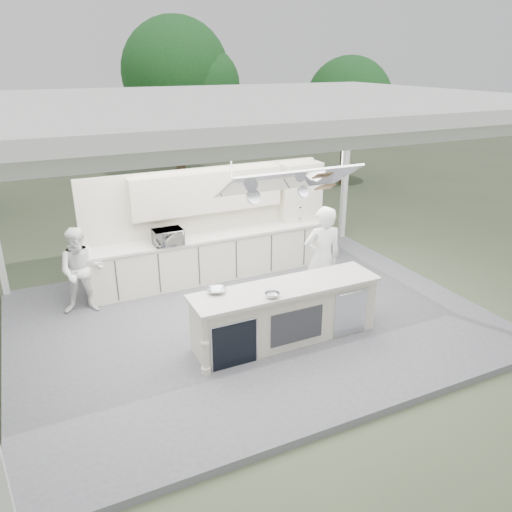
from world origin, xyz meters
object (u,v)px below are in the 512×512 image
demo_island (285,313)px  back_counter (212,256)px  head_chef (322,259)px  sous_chef (81,271)px

demo_island → back_counter: same height
head_chef → demo_island: bearing=42.8°
demo_island → sous_chef: (-2.77, 2.40, 0.31)m
demo_island → head_chef: bearing=32.6°
demo_island → sous_chef: bearing=139.1°
back_counter → head_chef: 2.51m
demo_island → back_counter: (-0.18, 2.81, 0.00)m
head_chef → sous_chef: (-3.90, 1.68, -0.17)m
demo_island → back_counter: size_ratio=0.61×
sous_chef → demo_island: bearing=-26.6°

